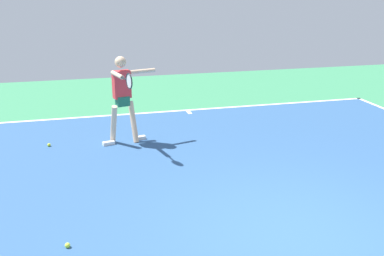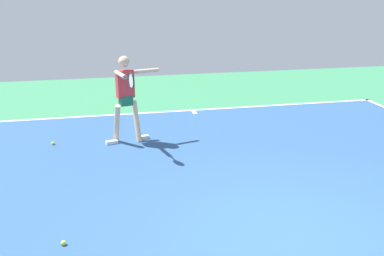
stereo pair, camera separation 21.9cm
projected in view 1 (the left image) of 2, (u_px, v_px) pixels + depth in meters
ground_plane at (301, 240)px, 5.56m from camera, size 21.85×21.85×0.00m
court_surface at (301, 239)px, 5.56m from camera, size 10.17×12.54×0.00m
court_line_baseline_near at (187, 110)px, 11.29m from camera, size 10.17×0.10×0.01m
court_line_centre_mark at (189, 112)px, 11.11m from camera, size 0.10×0.30×0.01m
tennis_player at (123, 94)px, 8.66m from camera, size 1.16×1.30×1.78m
tennis_ball_centre_court at (68, 245)px, 5.38m from camera, size 0.07×0.07×0.07m
tennis_ball_by_sideline at (49, 145)px, 8.75m from camera, size 0.07×0.07×0.07m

